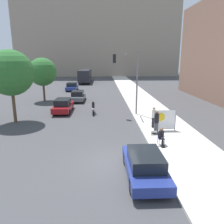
# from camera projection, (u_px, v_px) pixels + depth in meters

# --- Properties ---
(ground_plane) EXTENTS (160.00, 160.00, 0.00)m
(ground_plane) POSITION_uv_depth(u_px,v_px,m) (116.00, 163.00, 12.38)
(ground_plane) COLOR #444447
(sidewalk_curb) EXTENTS (4.39, 90.00, 0.15)m
(sidewalk_curb) POSITION_uv_depth(u_px,v_px,m) (145.00, 105.00, 27.11)
(sidewalk_curb) COLOR beige
(sidewalk_curb) RESTS_ON ground_plane
(building_backdrop_far) EXTENTS (52.00, 12.00, 38.00)m
(building_backdrop_far) POSITION_uv_depth(u_px,v_px,m) (98.00, 16.00, 71.18)
(building_backdrop_far) COLOR gray
(building_backdrop_far) RESTS_ON ground_plane
(seated_protester) EXTENTS (0.92, 0.77, 1.17)m
(seated_protester) POSITION_uv_depth(u_px,v_px,m) (161.00, 136.00, 14.37)
(seated_protester) COLOR #474C56
(seated_protester) RESTS_ON sidewalk_curb
(jogger_on_sidewalk) EXTENTS (0.34, 0.34, 1.82)m
(jogger_on_sidewalk) POSITION_uv_depth(u_px,v_px,m) (157.00, 122.00, 16.40)
(jogger_on_sidewalk) COLOR #424247
(jogger_on_sidewalk) RESTS_ON sidewalk_curb
(pedestrian_behind) EXTENTS (0.34, 0.34, 1.75)m
(pedestrian_behind) POSITION_uv_depth(u_px,v_px,m) (154.00, 117.00, 17.96)
(pedestrian_behind) COLOR black
(pedestrian_behind) RESTS_ON sidewalk_curb
(protest_banner) EXTENTS (1.73, 0.06, 1.65)m
(protest_banner) POSITION_uv_depth(u_px,v_px,m) (165.00, 120.00, 17.24)
(protest_banner) COLOR slate
(protest_banner) RESTS_ON sidewalk_curb
(traffic_light_pole) EXTENTS (2.51, 2.28, 6.29)m
(traffic_light_pole) POSITION_uv_depth(u_px,v_px,m) (129.00, 73.00, 21.62)
(traffic_light_pole) COLOR slate
(traffic_light_pole) RESTS_ON sidewalk_curb
(parked_car_curbside) EXTENTS (1.80, 4.37, 1.35)m
(parked_car_curbside) POSITION_uv_depth(u_px,v_px,m) (145.00, 164.00, 10.72)
(parked_car_curbside) COLOR navy
(parked_car_curbside) RESTS_ON ground_plane
(car_on_road_nearest) EXTENTS (1.75, 4.49, 1.48)m
(car_on_road_nearest) POSITION_uv_depth(u_px,v_px,m) (63.00, 105.00, 23.80)
(car_on_road_nearest) COLOR maroon
(car_on_road_nearest) RESTS_ON ground_plane
(car_on_road_midblock) EXTENTS (1.78, 4.43, 1.42)m
(car_on_road_midblock) POSITION_uv_depth(u_px,v_px,m) (78.00, 96.00, 29.96)
(car_on_road_midblock) COLOR #565B60
(car_on_road_midblock) RESTS_ON ground_plane
(car_on_road_distant) EXTENTS (1.87, 4.25, 1.45)m
(car_on_road_distant) POSITION_uv_depth(u_px,v_px,m) (72.00, 87.00, 39.72)
(car_on_road_distant) COLOR navy
(car_on_road_distant) RESTS_ON ground_plane
(city_bus_on_road) EXTENTS (2.61, 10.30, 3.08)m
(city_bus_on_road) POSITION_uv_depth(u_px,v_px,m) (85.00, 75.00, 52.39)
(city_bus_on_road) COLOR #232328
(city_bus_on_road) RESTS_ON ground_plane
(motorcycle_on_road) EXTENTS (0.28, 2.21, 1.34)m
(motorcycle_on_road) POSITION_uv_depth(u_px,v_px,m) (93.00, 109.00, 23.11)
(motorcycle_on_road) COLOR silver
(motorcycle_on_road) RESTS_ON ground_plane
(street_tree_near_curb) EXTENTS (4.03, 4.03, 6.52)m
(street_tree_near_curb) POSITION_uv_depth(u_px,v_px,m) (10.00, 73.00, 19.11)
(street_tree_near_curb) COLOR brown
(street_tree_near_curb) RESTS_ON ground_plane
(street_tree_midblock) EXTENTS (3.74, 3.74, 5.84)m
(street_tree_midblock) POSITION_uv_depth(u_px,v_px,m) (43.00, 72.00, 29.16)
(street_tree_midblock) COLOR brown
(street_tree_midblock) RESTS_ON ground_plane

